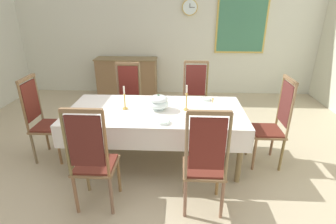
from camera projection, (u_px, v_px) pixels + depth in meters
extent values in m
cube|color=#B9AC8C|center=(156.00, 165.00, 3.67)|extent=(7.05, 6.43, 0.04)
cube|color=silver|center=(167.00, 22.00, 5.99)|extent=(7.05, 0.08, 3.36)
cylinder|color=olive|center=(68.00, 152.00, 3.27)|extent=(0.07, 0.07, 0.75)
cylinder|color=olive|center=(240.00, 156.00, 3.17)|extent=(0.07, 0.07, 0.75)
cylinder|color=olive|center=(91.00, 121.00, 4.11)|extent=(0.07, 0.07, 0.75)
cylinder|color=brown|center=(228.00, 124.00, 4.01)|extent=(0.07, 0.07, 0.75)
cube|color=brown|center=(156.00, 115.00, 3.51)|extent=(2.22, 0.99, 0.08)
cube|color=olive|center=(156.00, 111.00, 3.49)|extent=(2.34, 1.11, 0.03)
cube|color=white|center=(156.00, 110.00, 3.48)|extent=(2.36, 1.13, 0.00)
cube|color=white|center=(151.00, 140.00, 3.02)|extent=(2.36, 0.00, 0.29)
cube|color=white|center=(159.00, 105.00, 4.05)|extent=(2.36, 0.00, 0.29)
cube|color=white|center=(72.00, 118.00, 3.59)|extent=(0.00, 1.13, 0.29)
cube|color=white|center=(242.00, 122.00, 3.49)|extent=(0.00, 1.13, 0.29)
cylinder|color=olive|center=(87.00, 174.00, 3.07)|extent=(0.04, 0.04, 0.47)
cylinder|color=brown|center=(119.00, 175.00, 3.05)|extent=(0.04, 0.04, 0.47)
cylinder|color=brown|center=(76.00, 195.00, 2.74)|extent=(0.04, 0.04, 0.47)
cylinder|color=brown|center=(111.00, 196.00, 2.72)|extent=(0.04, 0.04, 0.47)
cube|color=olive|center=(96.00, 166.00, 2.80)|extent=(0.44, 0.42, 0.03)
cube|color=maroon|center=(96.00, 164.00, 2.79)|extent=(0.40, 0.38, 0.02)
cylinder|color=olive|center=(66.00, 144.00, 2.48)|extent=(0.03, 0.03, 0.71)
cylinder|color=brown|center=(106.00, 145.00, 2.47)|extent=(0.03, 0.03, 0.71)
cube|color=#5B251E|center=(85.00, 142.00, 2.46)|extent=(0.34, 0.02, 0.54)
cube|color=olive|center=(81.00, 111.00, 2.34)|extent=(0.40, 0.04, 0.04)
cylinder|color=brown|center=(138.00, 123.00, 4.37)|extent=(0.04, 0.04, 0.47)
cylinder|color=#7E5A4A|center=(115.00, 122.00, 4.39)|extent=(0.04, 0.04, 0.47)
cylinder|color=#7D6347|center=(141.00, 114.00, 4.70)|extent=(0.04, 0.04, 0.47)
cylinder|color=#835E4B|center=(120.00, 114.00, 4.72)|extent=(0.04, 0.04, 0.47)
cube|color=olive|center=(128.00, 105.00, 4.45)|extent=(0.44, 0.42, 0.03)
cube|color=maroon|center=(128.00, 104.00, 4.44)|extent=(0.40, 0.38, 0.02)
cylinder|color=olive|center=(140.00, 83.00, 4.48)|extent=(0.03, 0.03, 0.67)
cylinder|color=brown|center=(117.00, 82.00, 4.49)|extent=(0.03, 0.03, 0.67)
cube|color=maroon|center=(129.00, 81.00, 4.47)|extent=(0.34, 0.02, 0.51)
cube|color=olive|center=(127.00, 63.00, 4.35)|extent=(0.40, 0.04, 0.04)
cylinder|color=brown|center=(185.00, 177.00, 3.02)|extent=(0.04, 0.04, 0.47)
cylinder|color=olive|center=(218.00, 178.00, 3.00)|extent=(0.04, 0.04, 0.47)
cylinder|color=#815B48|center=(185.00, 198.00, 2.68)|extent=(0.04, 0.04, 0.47)
cylinder|color=#845C45|center=(222.00, 200.00, 2.67)|extent=(0.04, 0.04, 0.47)
cube|color=olive|center=(203.00, 169.00, 2.74)|extent=(0.44, 0.42, 0.03)
cube|color=maroon|center=(204.00, 167.00, 2.73)|extent=(0.40, 0.38, 0.02)
cylinder|color=#85694B|center=(186.00, 147.00, 2.43)|extent=(0.03, 0.03, 0.72)
cylinder|color=olive|center=(228.00, 148.00, 2.42)|extent=(0.03, 0.03, 0.72)
cube|color=maroon|center=(207.00, 145.00, 2.41)|extent=(0.34, 0.02, 0.54)
cube|color=olive|center=(210.00, 113.00, 2.28)|extent=(0.40, 0.04, 0.04)
cylinder|color=olive|center=(207.00, 124.00, 4.32)|extent=(0.04, 0.04, 0.47)
cylinder|color=brown|center=(184.00, 124.00, 4.33)|extent=(0.04, 0.04, 0.47)
cylinder|color=#855847|center=(205.00, 115.00, 4.65)|extent=(0.04, 0.04, 0.47)
cylinder|color=brown|center=(184.00, 115.00, 4.67)|extent=(0.04, 0.04, 0.47)
cube|color=olive|center=(195.00, 106.00, 4.39)|extent=(0.44, 0.42, 0.03)
cube|color=maroon|center=(195.00, 105.00, 4.38)|extent=(0.40, 0.38, 0.02)
cylinder|color=olive|center=(207.00, 83.00, 4.42)|extent=(0.03, 0.03, 0.70)
cylinder|color=#856145|center=(184.00, 82.00, 4.44)|extent=(0.03, 0.03, 0.70)
cube|color=maroon|center=(196.00, 80.00, 4.41)|extent=(0.34, 0.02, 0.53)
cube|color=olive|center=(196.00, 62.00, 4.29)|extent=(0.40, 0.04, 0.04)
cylinder|color=olive|center=(70.00, 136.00, 3.93)|extent=(0.04, 0.04, 0.47)
cylinder|color=olive|center=(59.00, 149.00, 3.58)|extent=(0.04, 0.04, 0.47)
cylinder|color=brown|center=(47.00, 136.00, 3.94)|extent=(0.04, 0.04, 0.47)
cylinder|color=#7C694B|center=(34.00, 149.00, 3.59)|extent=(0.04, 0.04, 0.47)
cube|color=olive|center=(50.00, 127.00, 3.66)|extent=(0.42, 0.44, 0.03)
cube|color=maroon|center=(49.00, 125.00, 3.65)|extent=(0.38, 0.40, 0.02)
cylinder|color=olive|center=(39.00, 98.00, 3.71)|extent=(0.03, 0.03, 0.69)
cylinder|color=brown|center=(23.00, 109.00, 3.35)|extent=(0.03, 0.03, 0.69)
cube|color=maroon|center=(31.00, 101.00, 3.52)|extent=(0.02, 0.34, 0.53)
cube|color=olive|center=(26.00, 79.00, 3.39)|extent=(0.04, 0.40, 0.04)
cylinder|color=#886041|center=(254.00, 155.00, 3.46)|extent=(0.04, 0.04, 0.47)
cylinder|color=brown|center=(247.00, 141.00, 3.81)|extent=(0.04, 0.04, 0.47)
cylinder|color=olive|center=(282.00, 155.00, 3.44)|extent=(0.04, 0.04, 0.47)
cylinder|color=brown|center=(272.00, 141.00, 3.79)|extent=(0.04, 0.04, 0.47)
cube|color=olive|center=(266.00, 132.00, 3.53)|extent=(0.42, 0.44, 0.03)
cube|color=maroon|center=(267.00, 130.00, 3.52)|extent=(0.38, 0.40, 0.02)
cylinder|color=olive|center=(291.00, 113.00, 3.20)|extent=(0.03, 0.03, 0.72)
cylinder|color=brown|center=(280.00, 101.00, 3.55)|extent=(0.03, 0.03, 0.72)
cube|color=#592824|center=(286.00, 104.00, 3.36)|extent=(0.02, 0.34, 0.55)
cube|color=olive|center=(290.00, 80.00, 3.23)|extent=(0.04, 0.40, 0.04)
cylinder|color=white|center=(159.00, 109.00, 3.47)|extent=(0.15, 0.15, 0.02)
ellipsoid|color=white|center=(158.00, 104.00, 3.45)|extent=(0.28, 0.28, 0.12)
ellipsoid|color=white|center=(158.00, 99.00, 3.42)|extent=(0.25, 0.25, 0.10)
sphere|color=#4C754F|center=(158.00, 95.00, 3.40)|extent=(0.03, 0.03, 0.03)
cylinder|color=gold|center=(125.00, 108.00, 3.49)|extent=(0.07, 0.07, 0.02)
cylinder|color=gold|center=(125.00, 101.00, 3.45)|extent=(0.02, 0.02, 0.19)
cone|color=gold|center=(124.00, 94.00, 3.41)|extent=(0.04, 0.04, 0.02)
cylinder|color=silver|center=(124.00, 90.00, 3.39)|extent=(0.02, 0.02, 0.10)
cylinder|color=gold|center=(186.00, 110.00, 3.46)|extent=(0.07, 0.07, 0.02)
cylinder|color=gold|center=(186.00, 102.00, 3.41)|extent=(0.02, 0.02, 0.22)
cone|color=gold|center=(187.00, 93.00, 3.37)|extent=(0.04, 0.04, 0.02)
cylinder|color=silver|center=(187.00, 89.00, 3.34)|extent=(0.02, 0.02, 0.10)
cylinder|color=white|center=(213.00, 124.00, 3.03)|extent=(0.19, 0.19, 0.04)
cylinder|color=white|center=(213.00, 123.00, 3.02)|extent=(0.15, 0.15, 0.03)
torus|color=#4C754F|center=(213.00, 122.00, 3.02)|extent=(0.18, 0.18, 0.01)
cylinder|color=white|center=(206.00, 99.00, 3.81)|extent=(0.15, 0.15, 0.03)
cylinder|color=white|center=(206.00, 99.00, 3.81)|extent=(0.12, 0.12, 0.02)
torus|color=#4C754F|center=(206.00, 99.00, 3.81)|extent=(0.15, 0.15, 0.01)
cylinder|color=white|center=(164.00, 122.00, 3.08)|extent=(0.15, 0.15, 0.03)
cylinder|color=white|center=(164.00, 122.00, 3.08)|extent=(0.13, 0.13, 0.02)
torus|color=#4C754F|center=(164.00, 121.00, 3.07)|extent=(0.15, 0.15, 0.01)
cube|color=gold|center=(224.00, 127.00, 3.00)|extent=(0.01, 0.14, 0.00)
ellipsoid|color=gold|center=(223.00, 123.00, 3.07)|extent=(0.03, 0.05, 0.01)
cube|color=gold|center=(213.00, 101.00, 3.78)|extent=(0.03, 0.14, 0.00)
ellipsoid|color=gold|center=(213.00, 99.00, 3.85)|extent=(0.03, 0.05, 0.01)
cube|color=olive|center=(127.00, 78.00, 6.23)|extent=(1.40, 0.44, 0.88)
cube|color=olive|center=(126.00, 59.00, 6.05)|extent=(1.44, 0.48, 0.02)
cube|color=brown|center=(143.00, 75.00, 6.42)|extent=(0.59, 0.01, 0.70)
cube|color=#8E6E4D|center=(115.00, 75.00, 6.45)|extent=(0.59, 0.01, 0.70)
cylinder|color=#D1B251|center=(190.00, 7.00, 5.78)|extent=(0.35, 0.05, 0.35)
cylinder|color=white|center=(190.00, 7.00, 5.75)|extent=(0.31, 0.01, 0.31)
cube|color=black|center=(190.00, 5.00, 5.73)|extent=(0.01, 0.00, 0.09)
cube|color=black|center=(192.00, 7.00, 5.75)|extent=(0.12, 0.00, 0.01)
cube|color=#D1B251|center=(242.00, 20.00, 5.84)|extent=(1.14, 0.04, 1.47)
cube|color=#417E5E|center=(242.00, 20.00, 5.82)|extent=(1.06, 0.01, 1.39)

